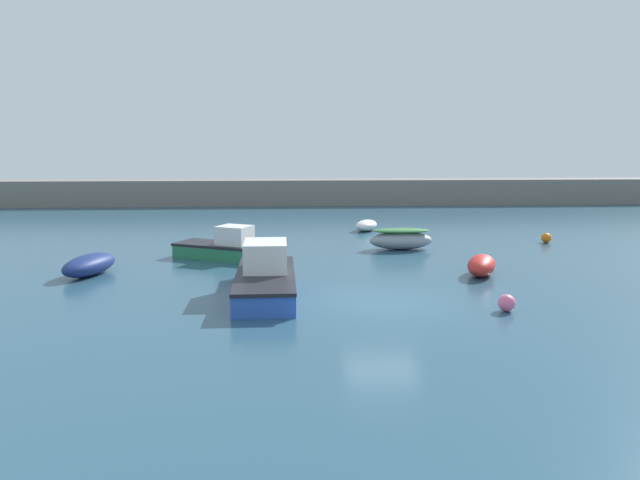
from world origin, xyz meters
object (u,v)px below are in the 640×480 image
(mooring_buoy_pink, at_px, (507,303))
(dinghy_near_pier, at_px, (481,265))
(fishing_dinghy_green, at_px, (366,225))
(mooring_buoy_orange, at_px, (546,238))
(cabin_cruiser_white, at_px, (266,277))
(rowboat_with_red_cover, at_px, (401,239))
(motorboat_with_cabin, at_px, (230,248))
(open_tender_yellow, at_px, (89,265))

(mooring_buoy_pink, bearing_deg, dinghy_near_pier, 80.91)
(fishing_dinghy_green, xyz_separation_m, mooring_buoy_orange, (9.05, -4.92, -0.07))
(fishing_dinghy_green, xyz_separation_m, mooring_buoy_pink, (2.21, -18.03, -0.06))
(cabin_cruiser_white, distance_m, fishing_dinghy_green, 16.33)
(fishing_dinghy_green, bearing_deg, rowboat_with_red_cover, -141.74)
(dinghy_near_pier, xyz_separation_m, mooring_buoy_orange, (5.98, 7.78, -0.16))
(motorboat_with_cabin, distance_m, dinghy_near_pier, 11.31)
(fishing_dinghy_green, distance_m, mooring_buoy_orange, 10.29)
(cabin_cruiser_white, height_order, open_tender_yellow, cabin_cruiser_white)
(mooring_buoy_pink, relative_size, mooring_buoy_orange, 1.06)
(dinghy_near_pier, xyz_separation_m, fishing_dinghy_green, (-3.07, 12.70, -0.09))
(open_tender_yellow, relative_size, rowboat_with_red_cover, 1.05)
(motorboat_with_cabin, height_order, fishing_dinghy_green, motorboat_with_cabin)
(rowboat_with_red_cover, bearing_deg, open_tender_yellow, -158.92)
(fishing_dinghy_green, relative_size, mooring_buoy_orange, 4.39)
(dinghy_near_pier, bearing_deg, mooring_buoy_orange, 166.12)
(fishing_dinghy_green, bearing_deg, motorboat_with_cabin, 169.26)
(dinghy_near_pier, bearing_deg, open_tender_yellow, -69.65)
(dinghy_near_pier, height_order, open_tender_yellow, open_tender_yellow)
(mooring_buoy_pink, bearing_deg, fishing_dinghy_green, 97.00)
(rowboat_with_red_cover, relative_size, mooring_buoy_pink, 5.72)
(open_tender_yellow, relative_size, mooring_buoy_orange, 6.36)
(dinghy_near_pier, height_order, mooring_buoy_orange, dinghy_near_pier)
(open_tender_yellow, height_order, fishing_dinghy_green, open_tender_yellow)
(dinghy_near_pier, relative_size, mooring_buoy_orange, 4.97)
(motorboat_with_cabin, height_order, rowboat_with_red_cover, motorboat_with_cabin)
(cabin_cruiser_white, xyz_separation_m, rowboat_with_red_cover, (6.49, 8.85, -0.10))
(fishing_dinghy_green, height_order, mooring_buoy_orange, fishing_dinghy_green)
(open_tender_yellow, relative_size, mooring_buoy_pink, 6.02)
(rowboat_with_red_cover, relative_size, fishing_dinghy_green, 1.38)
(motorboat_with_cabin, relative_size, open_tender_yellow, 1.60)
(open_tender_yellow, height_order, mooring_buoy_orange, open_tender_yellow)
(dinghy_near_pier, relative_size, mooring_buoy_pink, 4.70)
(fishing_dinghy_green, height_order, mooring_buoy_pink, fishing_dinghy_green)
(open_tender_yellow, bearing_deg, mooring_buoy_orange, 125.40)
(rowboat_with_red_cover, xyz_separation_m, fishing_dinghy_green, (-0.91, 6.49, -0.21))
(open_tender_yellow, distance_m, fishing_dinghy_green, 17.43)
(dinghy_near_pier, distance_m, mooring_buoy_pink, 5.40)
(mooring_buoy_pink, bearing_deg, rowboat_with_red_cover, 96.47)
(open_tender_yellow, relative_size, fishing_dinghy_green, 1.45)
(cabin_cruiser_white, distance_m, open_tender_yellow, 8.08)
(dinghy_near_pier, bearing_deg, motorboat_with_cabin, -87.80)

